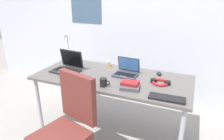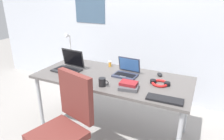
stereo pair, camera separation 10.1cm
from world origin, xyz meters
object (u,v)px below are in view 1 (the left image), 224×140
(laptop_near_lamp, at_px, (126,72))
(cell_phone, at_px, (78,82))
(desk_lamp, at_px, (67,48))
(pill_bottle, at_px, (109,64))
(computer_mouse, at_px, (159,74))
(laptop_front_right, at_px, (67,67))
(coffee_mug, at_px, (104,82))
(external_keyboard, at_px, (167,98))
(book_stack, at_px, (130,85))
(headphones, at_px, (160,82))
(office_chair, at_px, (67,135))

(laptop_near_lamp, xyz_separation_m, cell_phone, (-0.41, -0.40, -0.04))
(desk_lamp, bearing_deg, pill_bottle, 1.07)
(computer_mouse, bearing_deg, cell_phone, -168.89)
(computer_mouse, xyz_separation_m, pill_bottle, (-0.66, 0.03, 0.02))
(laptop_front_right, bearing_deg, coffee_mug, -20.85)
(external_keyboard, xyz_separation_m, coffee_mug, (-0.65, 0.02, 0.03))
(book_stack, bearing_deg, external_keyboard, -12.60)
(cell_phone, relative_size, book_stack, 0.63)
(headphones, distance_m, pill_bottle, 0.77)
(desk_lamp, bearing_deg, laptop_front_right, -55.79)
(pill_bottle, height_order, coffee_mug, coffee_mug)
(coffee_mug, bearing_deg, pill_bottle, 108.39)
(laptop_near_lamp, bearing_deg, laptop_front_right, -168.46)
(pill_bottle, xyz_separation_m, coffee_mug, (0.19, -0.56, 0.00))
(cell_phone, bearing_deg, laptop_near_lamp, 58.15)
(external_keyboard, xyz_separation_m, pill_bottle, (-0.84, 0.59, 0.03))
(headphones, bearing_deg, laptop_near_lamp, 169.13)
(coffee_mug, bearing_deg, cell_phone, -174.42)
(desk_lamp, height_order, computer_mouse, desk_lamp)
(external_keyboard, height_order, headphones, headphones)
(computer_mouse, distance_m, book_stack, 0.52)
(computer_mouse, xyz_separation_m, coffee_mug, (-0.48, -0.53, 0.03))
(laptop_near_lamp, distance_m, computer_mouse, 0.39)
(pill_bottle, xyz_separation_m, office_chair, (0.01, -1.02, -0.38))
(headphones, bearing_deg, desk_lamp, 169.32)
(office_chair, bearing_deg, desk_lamp, 122.60)
(pill_bottle, relative_size, coffee_mug, 0.70)
(book_stack, distance_m, office_chair, 0.78)
(pill_bottle, bearing_deg, coffee_mug, -71.61)
(headphones, xyz_separation_m, office_chair, (-0.71, -0.75, -0.36))
(desk_lamp, relative_size, book_stack, 1.87)
(office_chair, bearing_deg, book_stack, 49.35)
(book_stack, relative_size, coffee_mug, 1.90)
(computer_mouse, height_order, cell_phone, computer_mouse)
(cell_phone, height_order, book_stack, book_stack)
(laptop_near_lamp, bearing_deg, office_chair, -109.52)
(desk_lamp, distance_m, external_keyboard, 1.59)
(laptop_near_lamp, distance_m, headphones, 0.42)
(desk_lamp, xyz_separation_m, office_chair, (0.64, -1.01, -0.54))
(desk_lamp, distance_m, cell_phone, 0.81)
(pill_bottle, bearing_deg, book_stack, -47.68)
(external_keyboard, bearing_deg, desk_lamp, 156.72)
(book_stack, xyz_separation_m, office_chair, (-0.44, -0.52, -0.37))
(cell_phone, distance_m, headphones, 0.89)
(laptop_near_lamp, bearing_deg, external_keyboard, -36.81)
(headphones, bearing_deg, office_chair, -133.42)
(external_keyboard, distance_m, headphones, 0.34)
(desk_lamp, distance_m, headphones, 1.39)
(laptop_near_lamp, distance_m, laptop_front_right, 0.73)
(laptop_front_right, bearing_deg, external_keyboard, -11.37)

